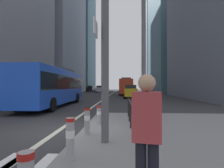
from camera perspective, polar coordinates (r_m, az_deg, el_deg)
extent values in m
plane|color=#303033|center=(27.24, -2.06, -4.37)|extent=(160.00, 160.00, 0.00)
cube|color=gray|center=(6.98, 29.68, -14.39)|extent=(9.00, 10.00, 0.15)
cube|color=beige|center=(37.19, -0.65, -3.38)|extent=(0.20, 80.00, 0.01)
cube|color=slate|center=(59.23, -16.31, 20.62)|extent=(11.11, 25.23, 46.50)
cube|color=slate|center=(82.29, -10.25, 14.68)|extent=(11.67, 20.18, 47.11)
cube|color=slate|center=(57.38, 18.94, 21.46)|extent=(12.15, 20.53, 46.71)
cube|color=slate|center=(82.05, 13.52, 9.72)|extent=(11.02, 24.36, 33.12)
cube|color=blue|center=(16.89, -17.50, -0.72)|extent=(2.69, 11.48, 2.75)
cube|color=black|center=(16.89, -17.49, 0.45)|extent=(2.73, 11.25, 1.10)
cube|color=#4C4C51|center=(18.57, -15.69, 3.99)|extent=(1.82, 4.15, 0.30)
cylinder|color=black|center=(13.09, -17.98, -6.09)|extent=(0.32, 1.00, 1.00)
cylinder|color=black|center=(14.10, -27.22, -5.66)|extent=(0.32, 1.00, 1.00)
cylinder|color=black|center=(20.11, -10.73, -4.22)|extent=(0.32, 1.00, 1.00)
cylinder|color=black|center=(20.77, -17.21, -4.09)|extent=(0.32, 1.00, 1.00)
cylinder|color=black|center=(16.03, -29.06, -5.69)|extent=(0.25, 0.65, 0.64)
cube|color=red|center=(38.40, 4.38, -0.73)|extent=(2.73, 11.32, 2.75)
cube|color=black|center=(38.40, 4.38, -0.21)|extent=(2.77, 11.09, 1.10)
cube|color=#4C4C51|center=(36.74, 4.37, 1.65)|extent=(1.83, 4.09, 0.30)
cylinder|color=black|center=(42.04, 2.74, -2.40)|extent=(0.32, 1.01, 1.00)
cylinder|color=black|center=(42.04, 6.01, -2.39)|extent=(0.32, 1.01, 1.00)
cylinder|color=black|center=(34.83, 2.40, -2.74)|extent=(0.32, 1.01, 1.00)
cylinder|color=black|center=(34.83, 6.35, -2.74)|extent=(0.32, 1.01, 1.00)
cube|color=black|center=(56.52, -6.60, -1.58)|extent=(1.99, 4.32, 1.10)
cube|color=black|center=(56.66, -6.57, -0.76)|extent=(1.61, 2.36, 0.52)
cylinder|color=black|center=(54.93, -6.01, -2.19)|extent=(0.25, 0.65, 0.64)
cylinder|color=black|center=(55.34, -7.85, -2.17)|extent=(0.25, 0.65, 0.64)
cylinder|color=black|center=(57.75, -5.41, -2.11)|extent=(0.25, 0.65, 0.64)
cylinder|color=black|center=(58.14, -7.17, -2.10)|extent=(0.25, 0.65, 0.64)
cube|color=#232838|center=(59.82, 4.72, -1.54)|extent=(1.90, 4.30, 1.10)
cube|color=black|center=(59.67, 4.72, -0.76)|extent=(1.56, 2.34, 0.52)
cylinder|color=black|center=(61.23, 3.79, -2.04)|extent=(0.24, 0.65, 0.64)
cylinder|color=black|center=(61.33, 5.49, -2.03)|extent=(0.24, 0.65, 0.64)
cylinder|color=black|center=(58.35, 3.90, -2.10)|extent=(0.24, 0.65, 0.64)
cylinder|color=black|center=(58.45, 5.69, -2.10)|extent=(0.24, 0.65, 0.64)
cube|color=gold|center=(27.21, 5.79, -2.53)|extent=(1.91, 4.33, 1.10)
cube|color=black|center=(27.05, 5.79, -0.83)|extent=(1.56, 2.36, 0.52)
cylinder|color=black|center=(28.69, 3.93, -3.54)|extent=(0.24, 0.65, 0.64)
cylinder|color=black|center=(28.72, 7.57, -3.53)|extent=(0.24, 0.65, 0.64)
cylinder|color=black|center=(25.78, 3.82, -3.86)|extent=(0.24, 0.65, 0.64)
cylinder|color=black|center=(25.81, 7.87, -3.85)|extent=(0.24, 0.65, 0.64)
cube|color=silver|center=(53.14, -3.88, -1.64)|extent=(1.84, 4.12, 1.10)
cube|color=black|center=(53.28, -3.86, -0.77)|extent=(1.53, 2.23, 0.52)
cylinder|color=black|center=(51.67, -3.04, -2.28)|extent=(0.23, 0.64, 0.64)
cylinder|color=black|center=(51.87, -5.05, -2.27)|extent=(0.23, 0.64, 0.64)
cylinder|color=black|center=(54.44, -2.77, -2.20)|extent=(0.23, 0.64, 0.64)
cylinder|color=black|center=(54.63, -4.67, -2.19)|extent=(0.23, 0.64, 0.64)
cylinder|color=#515156|center=(5.46, -2.16, 14.31)|extent=(0.22, 0.22, 6.00)
cube|color=white|center=(5.37, -5.12, 16.78)|extent=(0.04, 0.60, 0.44)
cylinder|color=#56565B|center=(9.12, 9.71, 14.65)|extent=(0.20, 0.20, 8.00)
cylinder|color=#B21E19|center=(2.48, -24.98, -19.33)|extent=(0.20, 0.20, 0.08)
cylinder|color=#99999E|center=(4.24, -12.77, -16.20)|extent=(0.18, 0.18, 0.91)
cylinder|color=white|center=(4.21, -12.76, -14.78)|extent=(0.19, 0.19, 0.16)
cylinder|color=#B21E19|center=(4.15, -12.75, -10.69)|extent=(0.20, 0.20, 0.08)
cylinder|color=#99999E|center=(6.28, -7.67, -11.24)|extent=(0.18, 0.18, 0.88)
cylinder|color=white|center=(6.26, -7.67, -10.30)|extent=(0.19, 0.19, 0.16)
cylinder|color=#B21E19|center=(6.22, -7.66, -7.64)|extent=(0.20, 0.20, 0.08)
cylinder|color=#99999E|center=(7.84, -4.02, -9.55)|extent=(0.18, 0.18, 0.76)
cylinder|color=white|center=(7.83, -4.02, -8.88)|extent=(0.19, 0.19, 0.14)
cylinder|color=#B21E19|center=(7.80, -4.02, -7.06)|extent=(0.20, 0.20, 0.08)
cylinder|color=black|center=(5.79, 6.37, -11.78)|extent=(0.06, 0.06, 0.95)
cylinder|color=black|center=(7.12, 5.76, -9.68)|extent=(0.06, 0.06, 0.95)
cylinder|color=black|center=(8.47, 5.34, -8.25)|extent=(0.06, 0.06, 0.95)
cylinder|color=black|center=(9.82, 5.04, -7.21)|extent=(0.06, 0.06, 0.95)
cylinder|color=black|center=(7.74, 5.52, -5.42)|extent=(0.06, 4.07, 0.06)
cube|color=#B73D42|center=(2.54, 10.70, -9.78)|extent=(0.42, 0.31, 0.66)
sphere|color=tan|center=(2.51, 10.68, 0.35)|extent=(0.24, 0.24, 0.24)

